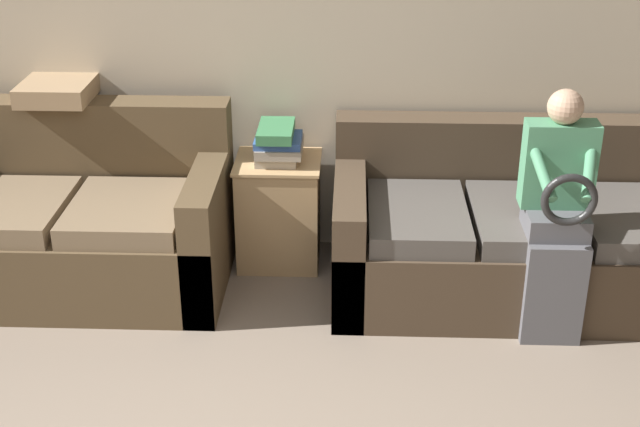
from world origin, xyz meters
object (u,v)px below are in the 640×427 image
at_px(couch_main, 515,236).
at_px(side_shelf, 279,210).
at_px(book_stack, 278,143).
at_px(throw_pillow, 57,91).
at_px(couch_side, 80,225).
at_px(child_left_seated, 558,208).

xyz_separation_m(couch_main, side_shelf, (-1.27, 0.25, 0.01)).
relative_size(book_stack, throw_pillow, 0.87).
bearing_deg(couch_side, book_stack, 13.84).
distance_m(couch_main, child_left_seated, 0.54).
bearing_deg(child_left_seated, throw_pillow, 164.62).
relative_size(couch_side, book_stack, 4.88).
xyz_separation_m(side_shelf, book_stack, (0.00, -0.00, 0.39)).
height_order(couch_side, throw_pillow, throw_pillow).
relative_size(couch_side, throw_pillow, 4.24).
xyz_separation_m(child_left_seated, throw_pillow, (-2.54, 0.70, 0.32)).
height_order(book_stack, throw_pillow, throw_pillow).
distance_m(child_left_seated, throw_pillow, 2.66).
distance_m(side_shelf, book_stack, 0.39).
bearing_deg(couch_side, couch_main, 0.38).
height_order(couch_main, throw_pillow, throw_pillow).
bearing_deg(throw_pillow, book_stack, -2.52).
bearing_deg(child_left_seated, side_shelf, 154.50).
bearing_deg(couch_side, side_shelf, 14.08).
relative_size(side_shelf, book_stack, 1.90).
relative_size(child_left_seated, throw_pillow, 3.25).
bearing_deg(side_shelf, couch_main, -11.00).
distance_m(book_stack, throw_pillow, 1.21).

